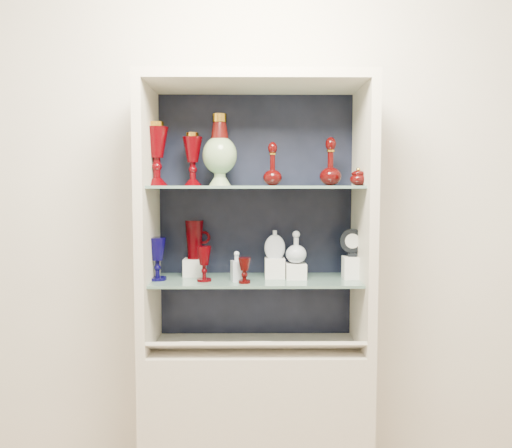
{
  "coord_description": "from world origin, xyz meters",
  "views": [
    {
      "loc": [
        -0.02,
        -0.68,
        1.46
      ],
      "look_at": [
        0.0,
        1.53,
        1.3
      ],
      "focal_mm": 35.0,
      "sensor_mm": 36.0,
      "label": 1
    }
  ],
  "objects_px": {
    "clear_round_decanter": "(296,248)",
    "enamel_urn": "(220,150)",
    "ruby_decanter_b": "(331,160)",
    "ruby_decanter_a": "(273,161)",
    "cobalt_goblet": "(157,259)",
    "ruby_goblet_tall": "(204,264)",
    "ruby_pitcher": "(194,240)",
    "lidded_bowl": "(358,176)",
    "clear_square_bottle": "(237,266)",
    "cameo_medallion": "(352,242)",
    "ruby_goblet_small": "(244,270)",
    "flat_flask": "(275,244)",
    "pedestal_lamp_left": "(157,154)",
    "pedestal_lamp_right": "(193,159)"
  },
  "relations": [
    {
      "from": "ruby_pitcher",
      "to": "ruby_goblet_small",
      "type": "bearing_deg",
      "value": -45.36
    },
    {
      "from": "clear_round_decanter",
      "to": "ruby_goblet_tall",
      "type": "bearing_deg",
      "value": -172.46
    },
    {
      "from": "clear_square_bottle",
      "to": "ruby_pitcher",
      "type": "bearing_deg",
      "value": 145.97
    },
    {
      "from": "ruby_pitcher",
      "to": "cameo_medallion",
      "type": "height_order",
      "value": "ruby_pitcher"
    },
    {
      "from": "ruby_goblet_tall",
      "to": "cameo_medallion",
      "type": "xyz_separation_m",
      "value": [
        0.66,
        0.06,
        0.09
      ]
    },
    {
      "from": "pedestal_lamp_right",
      "to": "cameo_medallion",
      "type": "distance_m",
      "value": 0.81
    },
    {
      "from": "ruby_goblet_small",
      "to": "flat_flask",
      "type": "bearing_deg",
      "value": 42.89
    },
    {
      "from": "clear_round_decanter",
      "to": "cameo_medallion",
      "type": "distance_m",
      "value": 0.25
    },
    {
      "from": "ruby_pitcher",
      "to": "clear_round_decanter",
      "type": "relative_size",
      "value": 1.27
    },
    {
      "from": "cameo_medallion",
      "to": "pedestal_lamp_left",
      "type": "bearing_deg",
      "value": -179.62
    },
    {
      "from": "ruby_pitcher",
      "to": "cameo_medallion",
      "type": "bearing_deg",
      "value": -13.76
    },
    {
      "from": "ruby_decanter_b",
      "to": "ruby_decanter_a",
      "type": "bearing_deg",
      "value": -172.96
    },
    {
      "from": "pedestal_lamp_left",
      "to": "ruby_decanter_a",
      "type": "height_order",
      "value": "pedestal_lamp_left"
    },
    {
      "from": "cobalt_goblet",
      "to": "clear_round_decanter",
      "type": "relative_size",
      "value": 1.36
    },
    {
      "from": "ruby_goblet_tall",
      "to": "flat_flask",
      "type": "distance_m",
      "value": 0.33
    },
    {
      "from": "pedestal_lamp_left",
      "to": "cameo_medallion",
      "type": "height_order",
      "value": "pedestal_lamp_left"
    },
    {
      "from": "pedestal_lamp_right",
      "to": "ruby_goblet_tall",
      "type": "xyz_separation_m",
      "value": [
        0.06,
        -0.09,
        -0.46
      ]
    },
    {
      "from": "ruby_goblet_tall",
      "to": "clear_square_bottle",
      "type": "distance_m",
      "value": 0.14
    },
    {
      "from": "enamel_urn",
      "to": "ruby_goblet_tall",
      "type": "height_order",
      "value": "enamel_urn"
    },
    {
      "from": "pedestal_lamp_left",
      "to": "lidded_bowl",
      "type": "height_order",
      "value": "pedestal_lamp_left"
    },
    {
      "from": "pedestal_lamp_right",
      "to": "ruby_goblet_tall",
      "type": "height_order",
      "value": "pedestal_lamp_right"
    },
    {
      "from": "clear_round_decanter",
      "to": "enamel_urn",
      "type": "bearing_deg",
      "value": 178.54
    },
    {
      "from": "pedestal_lamp_right",
      "to": "clear_square_bottle",
      "type": "distance_m",
      "value": 0.52
    },
    {
      "from": "ruby_pitcher",
      "to": "flat_flask",
      "type": "height_order",
      "value": "ruby_pitcher"
    },
    {
      "from": "ruby_goblet_tall",
      "to": "cameo_medallion",
      "type": "bearing_deg",
      "value": 5.12
    },
    {
      "from": "ruby_goblet_small",
      "to": "pedestal_lamp_left",
      "type": "bearing_deg",
      "value": 166.36
    },
    {
      "from": "clear_square_bottle",
      "to": "ruby_decanter_b",
      "type": "bearing_deg",
      "value": 9.3
    },
    {
      "from": "ruby_goblet_tall",
      "to": "clear_round_decanter",
      "type": "height_order",
      "value": "clear_round_decanter"
    },
    {
      "from": "lidded_bowl",
      "to": "ruby_goblet_small",
      "type": "xyz_separation_m",
      "value": [
        -0.49,
        -0.02,
        -0.4
      ]
    },
    {
      "from": "ruby_goblet_tall",
      "to": "ruby_pitcher",
      "type": "distance_m",
      "value": 0.18
    },
    {
      "from": "cameo_medallion",
      "to": "ruby_decanter_b",
      "type": "bearing_deg",
      "value": 172.68
    },
    {
      "from": "flat_flask",
      "to": "clear_round_decanter",
      "type": "distance_m",
      "value": 0.1
    },
    {
      "from": "lidded_bowl",
      "to": "ruby_pitcher",
      "type": "relative_size",
      "value": 0.44
    },
    {
      "from": "ruby_decanter_a",
      "to": "cobalt_goblet",
      "type": "relative_size",
      "value": 1.13
    },
    {
      "from": "cobalt_goblet",
      "to": "ruby_goblet_tall",
      "type": "bearing_deg",
      "value": -8.16
    },
    {
      "from": "ruby_decanter_a",
      "to": "ruby_goblet_tall",
      "type": "relative_size",
      "value": 1.4
    },
    {
      "from": "pedestal_lamp_left",
      "to": "ruby_goblet_small",
      "type": "relative_size",
      "value": 2.55
    },
    {
      "from": "clear_square_bottle",
      "to": "cameo_medallion",
      "type": "height_order",
      "value": "cameo_medallion"
    },
    {
      "from": "ruby_decanter_b",
      "to": "cameo_medallion",
      "type": "bearing_deg",
      "value": -7.07
    },
    {
      "from": "enamel_urn",
      "to": "cameo_medallion",
      "type": "xyz_separation_m",
      "value": [
        0.6,
        -0.0,
        -0.41
      ]
    },
    {
      "from": "pedestal_lamp_right",
      "to": "lidded_bowl",
      "type": "bearing_deg",
      "value": -8.86
    },
    {
      "from": "enamel_urn",
      "to": "ruby_goblet_small",
      "type": "distance_m",
      "value": 0.55
    },
    {
      "from": "pedestal_lamp_left",
      "to": "lidded_bowl",
      "type": "relative_size",
      "value": 3.51
    },
    {
      "from": "ruby_decanter_b",
      "to": "clear_square_bottle",
      "type": "height_order",
      "value": "ruby_decanter_b"
    },
    {
      "from": "lidded_bowl",
      "to": "ruby_goblet_tall",
      "type": "bearing_deg",
      "value": 178.18
    },
    {
      "from": "lidded_bowl",
      "to": "ruby_decanter_b",
      "type": "bearing_deg",
      "value": 138.49
    },
    {
      "from": "cobalt_goblet",
      "to": "lidded_bowl",
      "type": "bearing_deg",
      "value": -3.35
    },
    {
      "from": "lidded_bowl",
      "to": "ruby_goblet_small",
      "type": "distance_m",
      "value": 0.64
    },
    {
      "from": "cobalt_goblet",
      "to": "cameo_medallion",
      "type": "height_order",
      "value": "cameo_medallion"
    },
    {
      "from": "enamel_urn",
      "to": "pedestal_lamp_left",
      "type": "bearing_deg",
      "value": -177.29
    }
  ]
}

